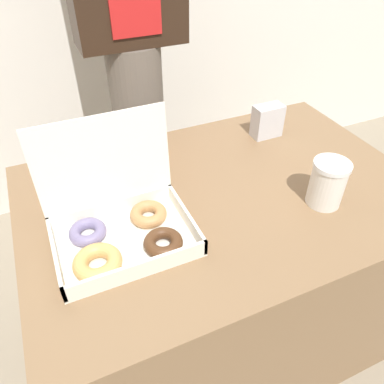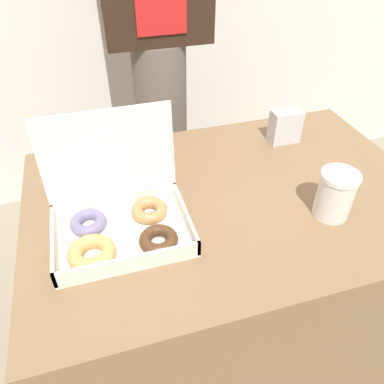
{
  "view_description": "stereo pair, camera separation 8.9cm",
  "coord_description": "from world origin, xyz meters",
  "px_view_note": "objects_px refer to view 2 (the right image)",
  "views": [
    {
      "loc": [
        -0.41,
        -0.7,
        1.37
      ],
      "look_at": [
        -0.13,
        -0.07,
        0.81
      ],
      "focal_mm": 35.0,
      "sensor_mm": 36.0,
      "label": 1
    },
    {
      "loc": [
        -0.33,
        -0.73,
        1.37
      ],
      "look_at": [
        -0.13,
        -0.07,
        0.81
      ],
      "focal_mm": 35.0,
      "sensor_mm": 36.0,
      "label": 2
    }
  ],
  "objects_px": {
    "donut_box": "(119,219)",
    "person_customer": "(156,20)",
    "coffee_cup": "(335,194)",
    "napkin_holder": "(285,126)"
  },
  "relations": [
    {
      "from": "coffee_cup",
      "to": "person_customer",
      "type": "xyz_separation_m",
      "value": [
        -0.26,
        0.81,
        0.23
      ]
    },
    {
      "from": "coffee_cup",
      "to": "napkin_holder",
      "type": "bearing_deg",
      "value": 82.0
    },
    {
      "from": "coffee_cup",
      "to": "donut_box",
      "type": "bearing_deg",
      "value": 170.58
    },
    {
      "from": "donut_box",
      "to": "person_customer",
      "type": "height_order",
      "value": "person_customer"
    },
    {
      "from": "napkin_holder",
      "to": "donut_box",
      "type": "bearing_deg",
      "value": -154.88
    },
    {
      "from": "donut_box",
      "to": "person_customer",
      "type": "relative_size",
      "value": 0.18
    },
    {
      "from": "person_customer",
      "to": "coffee_cup",
      "type": "bearing_deg",
      "value": -71.83
    },
    {
      "from": "coffee_cup",
      "to": "napkin_holder",
      "type": "xyz_separation_m",
      "value": [
        0.05,
        0.36,
        -0.01
      ]
    },
    {
      "from": "donut_box",
      "to": "napkin_holder",
      "type": "distance_m",
      "value": 0.64
    },
    {
      "from": "donut_box",
      "to": "napkin_holder",
      "type": "bearing_deg",
      "value": 25.12
    }
  ]
}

